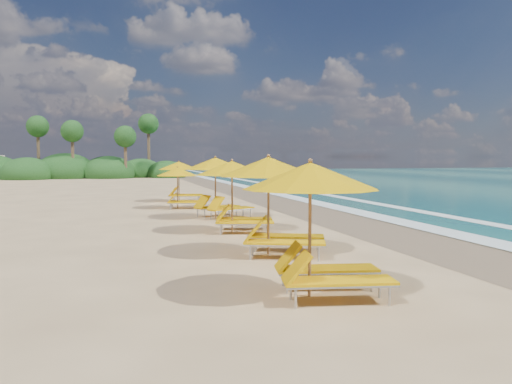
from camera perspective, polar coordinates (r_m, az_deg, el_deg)
ground at (r=20.17m, az=0.00°, el=-3.40°), size 160.00×160.00×0.00m
wet_sand at (r=21.60m, az=10.28°, el=-2.96°), size 4.00×160.00×0.01m
surf_foam at (r=22.90m, az=16.37°, el=-2.61°), size 4.00×160.00×0.01m
station_0 at (r=9.43m, az=7.28°, el=-3.09°), size 3.09×2.95×2.57m
station_1 at (r=13.36m, az=2.29°, el=-0.74°), size 3.45×3.40×2.67m
station_2 at (r=17.44m, az=-2.08°, el=0.10°), size 3.11×3.00×2.52m
station_3 at (r=21.57m, az=-4.16°, el=1.02°), size 3.45×3.42×2.64m
station_4 at (r=25.72m, az=-8.49°, el=0.80°), size 2.54×2.43×2.11m
station_5 at (r=29.69m, az=-8.33°, el=1.52°), size 2.94×2.84×2.38m
treeline at (r=64.94m, az=-19.77°, el=2.35°), size 25.80×8.80×9.74m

